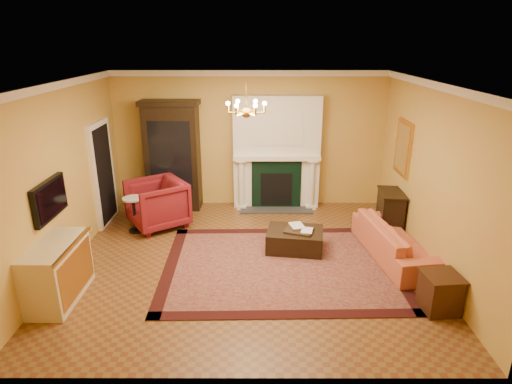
{
  "coord_description": "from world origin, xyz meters",
  "views": [
    {
      "loc": [
        0.16,
        -6.59,
        3.61
      ],
      "look_at": [
        0.15,
        0.3,
        1.15
      ],
      "focal_mm": 30.0,
      "sensor_mm": 36.0,
      "label": 1
    }
  ],
  "objects_px": {
    "wingback_armchair": "(157,202)",
    "leather_ottoman": "(295,240)",
    "end_table": "(440,293)",
    "console_table": "(390,213)",
    "coral_sofa": "(397,235)",
    "pedestal_table": "(134,212)",
    "commode": "(57,272)",
    "china_cabinet": "(173,158)"
  },
  "relations": [
    {
      "from": "wingback_armchair",
      "to": "leather_ottoman",
      "type": "height_order",
      "value": "wingback_armchair"
    },
    {
      "from": "end_table",
      "to": "console_table",
      "type": "bearing_deg",
      "value": 88.69
    },
    {
      "from": "coral_sofa",
      "to": "console_table",
      "type": "distance_m",
      "value": 1.08
    },
    {
      "from": "wingback_armchair",
      "to": "pedestal_table",
      "type": "distance_m",
      "value": 0.49
    },
    {
      "from": "end_table",
      "to": "console_table",
      "type": "distance_m",
      "value": 2.63
    },
    {
      "from": "leather_ottoman",
      "to": "pedestal_table",
      "type": "bearing_deg",
      "value": 174.31
    },
    {
      "from": "leather_ottoman",
      "to": "commode",
      "type": "bearing_deg",
      "value": -148.18
    },
    {
      "from": "pedestal_table",
      "to": "coral_sofa",
      "type": "height_order",
      "value": "coral_sofa"
    },
    {
      "from": "console_table",
      "to": "leather_ottoman",
      "type": "distance_m",
      "value": 2.09
    },
    {
      "from": "commode",
      "to": "end_table",
      "type": "height_order",
      "value": "commode"
    },
    {
      "from": "coral_sofa",
      "to": "end_table",
      "type": "bearing_deg",
      "value": 176.89
    },
    {
      "from": "leather_ottoman",
      "to": "wingback_armchair",
      "type": "bearing_deg",
      "value": 167.07
    },
    {
      "from": "pedestal_table",
      "to": "coral_sofa",
      "type": "distance_m",
      "value": 4.95
    },
    {
      "from": "china_cabinet",
      "to": "console_table",
      "type": "bearing_deg",
      "value": -14.59
    },
    {
      "from": "wingback_armchair",
      "to": "pedestal_table",
      "type": "relative_size",
      "value": 1.48
    },
    {
      "from": "wingback_armchair",
      "to": "leather_ottoman",
      "type": "xyz_separation_m",
      "value": [
        2.7,
        -1.05,
        -0.33
      ]
    },
    {
      "from": "commode",
      "to": "leather_ottoman",
      "type": "bearing_deg",
      "value": 24.0
    },
    {
      "from": "coral_sofa",
      "to": "end_table",
      "type": "xyz_separation_m",
      "value": [
        0.13,
        -1.56,
        -0.15
      ]
    },
    {
      "from": "china_cabinet",
      "to": "commode",
      "type": "xyz_separation_m",
      "value": [
        -1.05,
        -3.65,
        -0.71
      ]
    },
    {
      "from": "wingback_armchair",
      "to": "pedestal_table",
      "type": "xyz_separation_m",
      "value": [
        -0.39,
        -0.28,
        -0.11
      ]
    },
    {
      "from": "pedestal_table",
      "to": "end_table",
      "type": "relative_size",
      "value": 1.34
    },
    {
      "from": "commode",
      "to": "leather_ottoman",
      "type": "relative_size",
      "value": 1.21
    },
    {
      "from": "pedestal_table",
      "to": "console_table",
      "type": "xyz_separation_m",
      "value": [
        5.02,
        0.01,
        -0.02
      ]
    },
    {
      "from": "leather_ottoman",
      "to": "china_cabinet",
      "type": "bearing_deg",
      "value": 148.69
    },
    {
      "from": "console_table",
      "to": "wingback_armchair",
      "type": "bearing_deg",
      "value": -177.37
    },
    {
      "from": "wingback_armchair",
      "to": "china_cabinet",
      "type": "bearing_deg",
      "value": 136.76
    },
    {
      "from": "china_cabinet",
      "to": "end_table",
      "type": "bearing_deg",
      "value": -40.07
    },
    {
      "from": "wingback_armchair",
      "to": "pedestal_table",
      "type": "height_order",
      "value": "wingback_armchair"
    },
    {
      "from": "wingback_armchair",
      "to": "coral_sofa",
      "type": "relative_size",
      "value": 0.5
    },
    {
      "from": "end_table",
      "to": "pedestal_table",
      "type": "bearing_deg",
      "value": 152.22
    },
    {
      "from": "end_table",
      "to": "leather_ottoman",
      "type": "xyz_separation_m",
      "value": [
        -1.87,
        1.84,
        -0.07
      ]
    },
    {
      "from": "china_cabinet",
      "to": "leather_ottoman",
      "type": "bearing_deg",
      "value": -37.89
    },
    {
      "from": "wingback_armchair",
      "to": "coral_sofa",
      "type": "distance_m",
      "value": 4.64
    },
    {
      "from": "pedestal_table",
      "to": "coral_sofa",
      "type": "bearing_deg",
      "value": -12.28
    },
    {
      "from": "wingback_armchair",
      "to": "pedestal_table",
      "type": "bearing_deg",
      "value": -88.62
    },
    {
      "from": "wingback_armchair",
      "to": "end_table",
      "type": "bearing_deg",
      "value": 23.71
    },
    {
      "from": "coral_sofa",
      "to": "wingback_armchair",
      "type": "bearing_deg",
      "value": 65.48
    },
    {
      "from": "china_cabinet",
      "to": "coral_sofa",
      "type": "xyz_separation_m",
      "value": [
        4.27,
        -2.38,
        -0.73
      ]
    },
    {
      "from": "commode",
      "to": "leather_ottoman",
      "type": "height_order",
      "value": "commode"
    },
    {
      "from": "china_cabinet",
      "to": "wingback_armchair",
      "type": "distance_m",
      "value": 1.23
    },
    {
      "from": "commode",
      "to": "console_table",
      "type": "bearing_deg",
      "value": 23.57
    },
    {
      "from": "coral_sofa",
      "to": "end_table",
      "type": "height_order",
      "value": "coral_sofa"
    }
  ]
}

